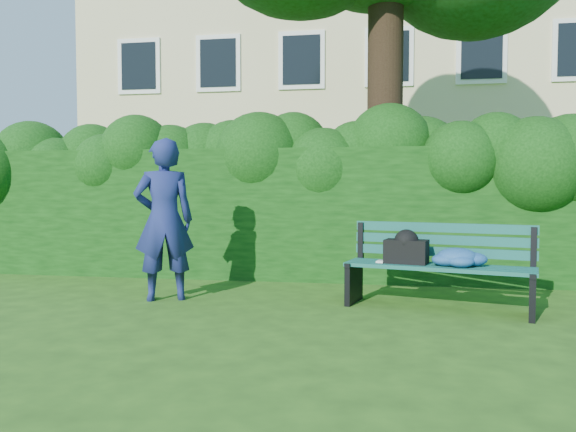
# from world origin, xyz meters

# --- Properties ---
(ground) EXTENTS (80.00, 80.00, 0.00)m
(ground) POSITION_xyz_m (0.00, 0.00, 0.00)
(ground) COLOR #284A17
(ground) RESTS_ON ground
(apartment_building) EXTENTS (16.00, 8.08, 12.00)m
(apartment_building) POSITION_xyz_m (-0.00, 13.99, 6.00)
(apartment_building) COLOR #CDC489
(apartment_building) RESTS_ON ground
(hedge) EXTENTS (10.00, 1.00, 1.80)m
(hedge) POSITION_xyz_m (0.00, 2.20, 0.90)
(hedge) COLOR black
(hedge) RESTS_ON ground
(park_bench) EXTENTS (1.99, 1.01, 0.89)m
(park_bench) POSITION_xyz_m (1.62, 0.35, 0.50)
(park_bench) COLOR #0E4745
(park_bench) RESTS_ON ground
(man_reading) EXTENTS (0.78, 0.67, 1.82)m
(man_reading) POSITION_xyz_m (-1.37, 0.32, 0.91)
(man_reading) COLOR navy
(man_reading) RESTS_ON ground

